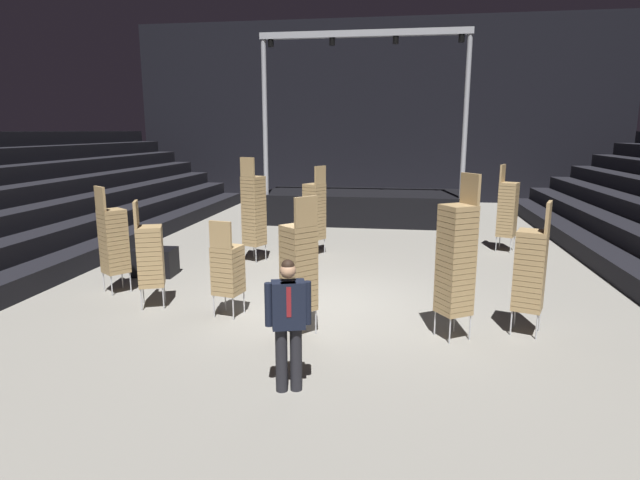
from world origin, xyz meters
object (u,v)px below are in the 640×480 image
(stage_riser, at_px, (364,203))
(equipment_road_case, at_px, (155,262))
(man_with_tie, at_px, (288,318))
(chair_stack_front_right, at_px, (150,255))
(chair_stack_mid_left, at_px, (299,266))
(chair_stack_rear_left, at_px, (531,269))
(chair_stack_rear_centre, at_px, (254,210))
(chair_stack_aisle_left, at_px, (228,268))
(chair_stack_rear_right, at_px, (315,210))
(chair_stack_front_left, at_px, (456,258))
(chair_stack_mid_right, at_px, (507,208))
(chair_stack_mid_centre, at_px, (113,240))

(stage_riser, relative_size, equipment_road_case, 7.73)
(man_with_tie, distance_m, chair_stack_front_right, 4.16)
(man_with_tie, relative_size, chair_stack_mid_left, 0.76)
(chair_stack_rear_left, relative_size, chair_stack_rear_centre, 0.83)
(man_with_tie, relative_size, equipment_road_case, 1.87)
(chair_stack_rear_centre, distance_m, chair_stack_aisle_left, 3.95)
(chair_stack_rear_right, distance_m, equipment_road_case, 4.19)
(chair_stack_front_left, bearing_deg, chair_stack_mid_right, -49.47)
(chair_stack_front_left, height_order, chair_stack_rear_right, chair_stack_front_left)
(chair_stack_rear_right, xyz_separation_m, equipment_road_case, (-3.18, -2.59, -0.85))
(equipment_road_case, bearing_deg, chair_stack_front_right, -65.25)
(chair_stack_front_left, height_order, chair_stack_aisle_left, chair_stack_front_left)
(chair_stack_mid_right, height_order, chair_stack_rear_left, chair_stack_mid_right)
(chair_stack_rear_right, bearing_deg, chair_stack_aisle_left, -158.70)
(chair_stack_front_right, distance_m, equipment_road_case, 2.30)
(chair_stack_mid_right, distance_m, chair_stack_rear_left, 6.08)
(chair_stack_front_right, bearing_deg, chair_stack_front_left, 60.99)
(chair_stack_front_left, relative_size, chair_stack_aisle_left, 1.50)
(chair_stack_front_left, xyz_separation_m, chair_stack_aisle_left, (-3.78, 0.41, -0.42))
(stage_riser, distance_m, equipment_road_case, 8.89)
(chair_stack_front_left, bearing_deg, chair_stack_mid_centre, 45.29)
(chair_stack_aisle_left, bearing_deg, man_with_tie, -44.97)
(chair_stack_rear_centre, distance_m, equipment_road_case, 2.64)
(chair_stack_front_left, height_order, chair_stack_mid_left, chair_stack_front_left)
(equipment_road_case, bearing_deg, man_with_tie, -49.23)
(chair_stack_front_right, bearing_deg, man_with_tie, 27.21)
(chair_stack_mid_right, bearing_deg, chair_stack_rear_left, 16.60)
(chair_stack_front_right, relative_size, equipment_road_case, 2.18)
(stage_riser, distance_m, chair_stack_rear_centre, 6.69)
(chair_stack_rear_right, height_order, chair_stack_rear_centre, chair_stack_rear_centre)
(chair_stack_mid_left, distance_m, equipment_road_case, 4.86)
(chair_stack_front_right, xyz_separation_m, chair_stack_mid_centre, (-1.13, 0.73, 0.08))
(chair_stack_front_left, relative_size, chair_stack_rear_right, 1.11)
(chair_stack_rear_right, distance_m, chair_stack_rear_centre, 1.66)
(chair_stack_rear_right, bearing_deg, chair_stack_mid_left, -143.34)
(stage_riser, relative_size, chair_stack_rear_right, 3.02)
(chair_stack_front_left, distance_m, chair_stack_rear_right, 6.07)
(chair_stack_mid_centre, bearing_deg, chair_stack_mid_right, 67.65)
(chair_stack_front_right, relative_size, chair_stack_mid_left, 0.89)
(equipment_road_case, bearing_deg, chair_stack_rear_left, -17.27)
(chair_stack_front_left, distance_m, chair_stack_rear_left, 1.25)
(chair_stack_rear_left, height_order, chair_stack_rear_right, chair_stack_rear_right)
(chair_stack_mid_centre, distance_m, equipment_road_case, 1.49)
(chair_stack_front_left, relative_size, chair_stack_rear_left, 1.20)
(chair_stack_mid_left, distance_m, chair_stack_mid_centre, 4.35)
(chair_stack_mid_centre, bearing_deg, chair_stack_front_left, 24.74)
(chair_stack_front_left, xyz_separation_m, chair_stack_front_right, (-5.32, 0.66, -0.29))
(chair_stack_rear_right, relative_size, chair_stack_aisle_left, 1.35)
(chair_stack_front_right, relative_size, chair_stack_mid_centre, 0.92)
(stage_riser, distance_m, chair_stack_rear_right, 5.41)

